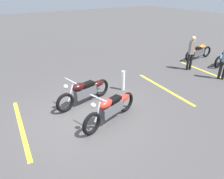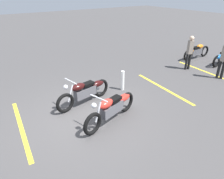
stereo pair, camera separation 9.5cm
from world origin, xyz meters
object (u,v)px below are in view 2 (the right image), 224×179
(motorcycle_row_center, at_px, (224,57))
(bystander_near_row, at_px, (190,51))
(motorcycle_row_right, at_px, (196,51))
(bollard_post, at_px, (123,81))
(motorcycle_bright_foreground, at_px, (112,108))
(motorcycle_dark_foreground, at_px, (85,91))
(bystander_secondary, at_px, (224,58))

(motorcycle_row_center, height_order, bystander_near_row, bystander_near_row)
(motorcycle_row_center, xyz_separation_m, motorcycle_row_right, (-0.35, 1.45, -0.00))
(motorcycle_row_right, distance_m, bollard_post, 5.84)
(motorcycle_bright_foreground, height_order, motorcycle_dark_foreground, same)
(motorcycle_bright_foreground, xyz_separation_m, bollard_post, (1.53, 1.53, -0.07))
(motorcycle_row_right, xyz_separation_m, bollard_post, (-5.78, -0.87, -0.03))
(bystander_near_row, relative_size, bollard_post, 2.07)
(motorcycle_bright_foreground, xyz_separation_m, motorcycle_dark_foreground, (-0.16, 1.41, 0.00))
(motorcycle_row_right, height_order, bollard_post, bollard_post)
(motorcycle_dark_foreground, xyz_separation_m, bollard_post, (1.69, 0.12, -0.07))
(motorcycle_dark_foreground, height_order, motorcycle_row_center, motorcycle_dark_foreground)
(motorcycle_bright_foreground, relative_size, motorcycle_row_center, 1.04)
(bystander_near_row, bearing_deg, motorcycle_row_right, -47.43)
(motorcycle_row_center, height_order, bystander_secondary, bystander_secondary)
(motorcycle_dark_foreground, relative_size, bystander_secondary, 1.31)
(bystander_near_row, bearing_deg, bystander_secondary, -153.33)
(motorcycle_dark_foreground, bearing_deg, bollard_post, 172.66)
(motorcycle_bright_foreground, distance_m, motorcycle_dark_foreground, 1.42)
(motorcycle_row_right, relative_size, bollard_post, 2.63)
(motorcycle_bright_foreground, relative_size, motorcycle_row_right, 1.04)
(bystander_near_row, bearing_deg, motorcycle_dark_foreground, 109.09)
(motorcycle_dark_foreground, relative_size, bystander_near_row, 1.34)
(motorcycle_dark_foreground, relative_size, motorcycle_row_right, 1.06)
(motorcycle_row_center, bearing_deg, motorcycle_dark_foreground, 176.02)
(bystander_near_row, xyz_separation_m, bollard_post, (-4.02, -0.04, -0.52))
(bystander_secondary, bearing_deg, bystander_near_row, 60.85)
(motorcycle_row_right, xyz_separation_m, bystander_secondary, (-1.51, -2.37, 0.52))
(motorcycle_bright_foreground, height_order, motorcycle_row_center, motorcycle_bright_foreground)
(motorcycle_row_center, distance_m, motorcycle_row_right, 1.49)
(bystander_near_row, distance_m, bollard_post, 4.05)
(bystander_secondary, height_order, bollard_post, bystander_secondary)
(bollard_post, bearing_deg, bystander_secondary, -19.41)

